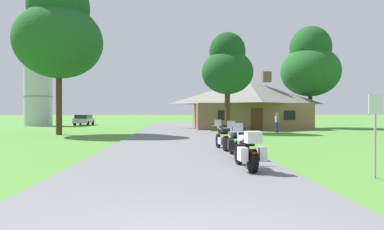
{
  "coord_description": "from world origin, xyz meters",
  "views": [
    {
      "loc": [
        -0.04,
        -3.55,
        1.67
      ],
      "look_at": [
        1.1,
        19.56,
        1.52
      ],
      "focal_mm": 31.65,
      "sensor_mm": 36.0,
      "label": 1
    }
  ],
  "objects_px": {
    "motorcycle_white_nearest_to_camera": "(247,150)",
    "parked_silver_suv_far_left": "(84,119)",
    "motorcycle_blue_second_in_row": "(236,142)",
    "motorcycle_black_farthest_in_row": "(223,137)",
    "bystander_gray_shirt_near_lodge": "(277,121)",
    "metal_silo_distant": "(38,93)",
    "tree_left_near": "(59,31)",
    "tree_right_of_lodge": "(310,65)",
    "tree_by_lodge_front": "(227,66)",
    "metal_signpost_roadside": "(375,125)"
  },
  "relations": [
    {
      "from": "metal_signpost_roadside",
      "to": "tree_left_near",
      "type": "xyz_separation_m",
      "value": [
        -13.94,
        17.79,
        6.51
      ]
    },
    {
      "from": "bystander_gray_shirt_near_lodge",
      "to": "tree_left_near",
      "type": "relative_size",
      "value": 0.14
    },
    {
      "from": "tree_right_of_lodge",
      "to": "tree_by_lodge_front",
      "type": "bearing_deg",
      "value": -140.34
    },
    {
      "from": "motorcycle_blue_second_in_row",
      "to": "bystander_gray_shirt_near_lodge",
      "type": "relative_size",
      "value": 1.23
    },
    {
      "from": "motorcycle_white_nearest_to_camera",
      "to": "tree_by_lodge_front",
      "type": "height_order",
      "value": "tree_by_lodge_front"
    },
    {
      "from": "tree_right_of_lodge",
      "to": "tree_left_near",
      "type": "xyz_separation_m",
      "value": [
        -23.8,
        -10.63,
        0.85
      ]
    },
    {
      "from": "motorcycle_black_farthest_in_row",
      "to": "metal_silo_distant",
      "type": "distance_m",
      "value": 35.83
    },
    {
      "from": "tree_left_near",
      "to": "motorcycle_white_nearest_to_camera",
      "type": "bearing_deg",
      "value": -56.87
    },
    {
      "from": "motorcycle_blue_second_in_row",
      "to": "motorcycle_black_farthest_in_row",
      "type": "height_order",
      "value": "same"
    },
    {
      "from": "tree_by_lodge_front",
      "to": "motorcycle_black_farthest_in_row",
      "type": "bearing_deg",
      "value": -99.64
    },
    {
      "from": "motorcycle_white_nearest_to_camera",
      "to": "tree_right_of_lodge",
      "type": "relative_size",
      "value": 0.19
    },
    {
      "from": "metal_signpost_roadside",
      "to": "tree_by_lodge_front",
      "type": "height_order",
      "value": "tree_by_lodge_front"
    },
    {
      "from": "motorcycle_white_nearest_to_camera",
      "to": "parked_silver_suv_far_left",
      "type": "height_order",
      "value": "parked_silver_suv_far_left"
    },
    {
      "from": "parked_silver_suv_far_left",
      "to": "metal_silo_distant",
      "type": "bearing_deg",
      "value": -163.51
    },
    {
      "from": "parked_silver_suv_far_left",
      "to": "metal_signpost_roadside",
      "type": "bearing_deg",
      "value": -66.37
    },
    {
      "from": "metal_signpost_roadside",
      "to": "parked_silver_suv_far_left",
      "type": "height_order",
      "value": "metal_signpost_roadside"
    },
    {
      "from": "tree_by_lodge_front",
      "to": "tree_right_of_lodge",
      "type": "relative_size",
      "value": 0.74
    },
    {
      "from": "motorcycle_white_nearest_to_camera",
      "to": "metal_silo_distant",
      "type": "distance_m",
      "value": 40.23
    },
    {
      "from": "motorcycle_white_nearest_to_camera",
      "to": "tree_right_of_lodge",
      "type": "distance_m",
      "value": 30.88
    },
    {
      "from": "motorcycle_blue_second_in_row",
      "to": "tree_left_near",
      "type": "xyz_separation_m",
      "value": [
        -11.04,
        14.02,
        7.25
      ]
    },
    {
      "from": "parked_silver_suv_far_left",
      "to": "motorcycle_blue_second_in_row",
      "type": "bearing_deg",
      "value": -68.01
    },
    {
      "from": "motorcycle_white_nearest_to_camera",
      "to": "bystander_gray_shirt_near_lodge",
      "type": "height_order",
      "value": "bystander_gray_shirt_near_lodge"
    },
    {
      "from": "metal_signpost_roadside",
      "to": "metal_silo_distant",
      "type": "relative_size",
      "value": 0.26
    },
    {
      "from": "tree_right_of_lodge",
      "to": "metal_silo_distant",
      "type": "bearing_deg",
      "value": 166.92
    },
    {
      "from": "tree_by_lodge_front",
      "to": "parked_silver_suv_far_left",
      "type": "height_order",
      "value": "tree_by_lodge_front"
    },
    {
      "from": "tree_by_lodge_front",
      "to": "metal_silo_distant",
      "type": "relative_size",
      "value": 1.0
    },
    {
      "from": "tree_left_near",
      "to": "motorcycle_black_farthest_in_row",
      "type": "bearing_deg",
      "value": -46.45
    },
    {
      "from": "motorcycle_black_farthest_in_row",
      "to": "tree_left_near",
      "type": "distance_m",
      "value": 17.42
    },
    {
      "from": "motorcycle_black_farthest_in_row",
      "to": "parked_silver_suv_far_left",
      "type": "distance_m",
      "value": 34.52
    },
    {
      "from": "motorcycle_blue_second_in_row",
      "to": "tree_right_of_lodge",
      "type": "bearing_deg",
      "value": 62.72
    },
    {
      "from": "metal_silo_distant",
      "to": "tree_right_of_lodge",
      "type": "bearing_deg",
      "value": -13.08
    },
    {
      "from": "motorcycle_white_nearest_to_camera",
      "to": "parked_silver_suv_far_left",
      "type": "bearing_deg",
      "value": 107.03
    },
    {
      "from": "parked_silver_suv_far_left",
      "to": "bystander_gray_shirt_near_lodge",
      "type": "bearing_deg",
      "value": -41.35
    },
    {
      "from": "motorcycle_blue_second_in_row",
      "to": "tree_right_of_lodge",
      "type": "xyz_separation_m",
      "value": [
        12.76,
        24.65,
        6.41
      ]
    },
    {
      "from": "motorcycle_black_farthest_in_row",
      "to": "tree_right_of_lodge",
      "type": "bearing_deg",
      "value": 54.0
    },
    {
      "from": "bystander_gray_shirt_near_lodge",
      "to": "metal_silo_distant",
      "type": "bearing_deg",
      "value": -133.29
    },
    {
      "from": "motorcycle_black_farthest_in_row",
      "to": "bystander_gray_shirt_near_lodge",
      "type": "bearing_deg",
      "value": 58.59
    },
    {
      "from": "motorcycle_white_nearest_to_camera",
      "to": "tree_by_lodge_front",
      "type": "bearing_deg",
      "value": 78.6
    },
    {
      "from": "motorcycle_black_farthest_in_row",
      "to": "metal_silo_distant",
      "type": "height_order",
      "value": "metal_silo_distant"
    },
    {
      "from": "bystander_gray_shirt_near_lodge",
      "to": "parked_silver_suv_far_left",
      "type": "relative_size",
      "value": 0.36
    },
    {
      "from": "motorcycle_blue_second_in_row",
      "to": "metal_silo_distant",
      "type": "distance_m",
      "value": 38.02
    },
    {
      "from": "tree_by_lodge_front",
      "to": "metal_signpost_roadside",
      "type": "bearing_deg",
      "value": -87.78
    },
    {
      "from": "tree_by_lodge_front",
      "to": "tree_right_of_lodge",
      "type": "distance_m",
      "value": 13.87
    },
    {
      "from": "motorcycle_blue_second_in_row",
      "to": "motorcycle_black_farthest_in_row",
      "type": "relative_size",
      "value": 1.0
    },
    {
      "from": "motorcycle_white_nearest_to_camera",
      "to": "metal_signpost_roadside",
      "type": "relative_size",
      "value": 0.97
    },
    {
      "from": "bystander_gray_shirt_near_lodge",
      "to": "tree_right_of_lodge",
      "type": "distance_m",
      "value": 12.15
    },
    {
      "from": "tree_left_near",
      "to": "parked_silver_suv_far_left",
      "type": "xyz_separation_m",
      "value": [
        -3.44,
        19.91,
        -7.08
      ]
    },
    {
      "from": "metal_silo_distant",
      "to": "metal_signpost_roadside",
      "type": "bearing_deg",
      "value": -57.71
    },
    {
      "from": "bystander_gray_shirt_near_lodge",
      "to": "motorcycle_white_nearest_to_camera",
      "type": "bearing_deg",
      "value": -31.23
    },
    {
      "from": "parked_silver_suv_far_left",
      "to": "tree_left_near",
      "type": "bearing_deg",
      "value": -81.31
    }
  ]
}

